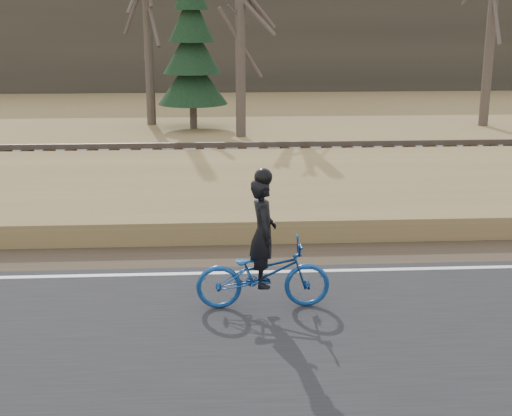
{
  "coord_description": "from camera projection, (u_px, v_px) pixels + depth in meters",
  "views": [
    {
      "loc": [
        -4.39,
        -10.99,
        4.3
      ],
      "look_at": [
        -3.71,
        0.5,
        1.1
      ],
      "focal_mm": 50.0,
      "sensor_mm": 36.0,
      "label": 1
    }
  ],
  "objects": [
    {
      "name": "ballast",
      "position": [
        374.0,
        164.0,
        19.61
      ],
      "size": [
        120.0,
        3.0,
        0.45
      ],
      "primitive_type": "cube",
      "color": "slate",
      "rests_on": "ground"
    },
    {
      "name": "embankment",
      "position": [
        411.0,
        199.0,
        15.96
      ],
      "size": [
        120.0,
        5.0,
        0.44
      ],
      "primitive_type": "cube",
      "color": "olive",
      "rests_on": "ground"
    },
    {
      "name": "treeline_backdrop",
      "position": [
        291.0,
        34.0,
        40.03
      ],
      "size": [
        120.0,
        4.0,
        6.0
      ],
      "primitive_type": "cube",
      "color": "#383328",
      "rests_on": "ground"
    },
    {
      "name": "edge_line",
      "position": [
        474.0,
        268.0,
        12.15
      ],
      "size": [
        120.0,
        0.12,
        0.01
      ],
      "primitive_type": "cube",
      "color": "silver",
      "rests_on": "road"
    },
    {
      "name": "cyclist",
      "position": [
        263.0,
        265.0,
        10.39
      ],
      "size": [
        1.96,
        0.69,
        2.1
      ],
      "rotation": [
        0.0,
        0.0,
        1.58
      ],
      "color": "navy",
      "rests_on": "road"
    },
    {
      "name": "ground",
      "position": [
        478.0,
        275.0,
        11.97
      ],
      "size": [
        120.0,
        120.0,
        0.0
      ],
      "primitive_type": "plane",
      "color": "olive",
      "rests_on": "ground"
    },
    {
      "name": "shoulder",
      "position": [
        454.0,
        251.0,
        13.12
      ],
      "size": [
        120.0,
        1.6,
        0.04
      ],
      "primitive_type": "cube",
      "color": "#473A2B",
      "rests_on": "ground"
    },
    {
      "name": "conifer",
      "position": [
        192.0,
        50.0,
        26.21
      ],
      "size": [
        2.6,
        2.6,
        6.11
      ],
      "color": "brown",
      "rests_on": "ground"
    },
    {
      "name": "bare_tree_left",
      "position": [
        147.0,
        6.0,
        26.67
      ],
      "size": [
        0.36,
        0.36,
        8.92
      ],
      "primitive_type": "cylinder",
      "color": "brown",
      "rests_on": "ground"
    },
    {
      "name": "railroad",
      "position": [
        375.0,
        153.0,
        19.53
      ],
      "size": [
        120.0,
        2.4,
        0.29
      ],
      "color": "black",
      "rests_on": "ballast"
    },
    {
      "name": "bare_tree_near_left",
      "position": [
        240.0,
        35.0,
        24.28
      ],
      "size": [
        0.36,
        0.36,
        6.98
      ],
      "primitive_type": "cylinder",
      "color": "brown",
      "rests_on": "ground"
    },
    {
      "name": "bare_tree_center",
      "position": [
        492.0,
        15.0,
        26.48
      ],
      "size": [
        0.36,
        0.36,
        8.28
      ],
      "primitive_type": "cylinder",
      "color": "brown",
      "rests_on": "ground"
    }
  ]
}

